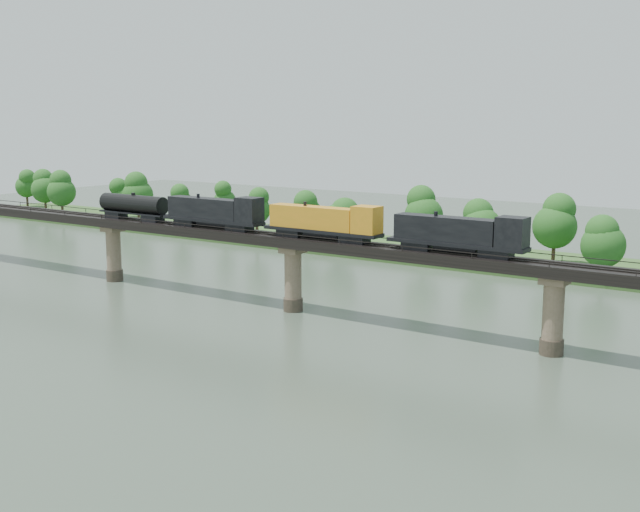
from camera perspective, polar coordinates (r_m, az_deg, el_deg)
The scene contains 6 objects.
ground at distance 101.01m, azimuth -12.14°, elevation -7.20°, with size 400.00×400.00×0.00m, color #324033.
far_bank at distance 169.02m, azimuth 9.21°, elevation 0.09°, with size 300.00×24.00×1.60m, color #294A1D.
bridge at distance 121.49m, azimuth -1.93°, elevation -1.41°, with size 236.00×30.00×11.50m.
bridge_superstructure at distance 120.40m, azimuth -1.95°, elevation 1.54°, with size 220.00×4.90×0.75m.
far_treeline at distance 167.54m, azimuth 6.09°, elevation 2.85°, with size 289.06×17.54×13.60m.
freight_train at distance 121.04m, azimuth -2.57°, elevation 2.67°, with size 78.29×3.05×5.39m.
Camera 1 is at (70.77, -65.80, 29.44)m, focal length 45.00 mm.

